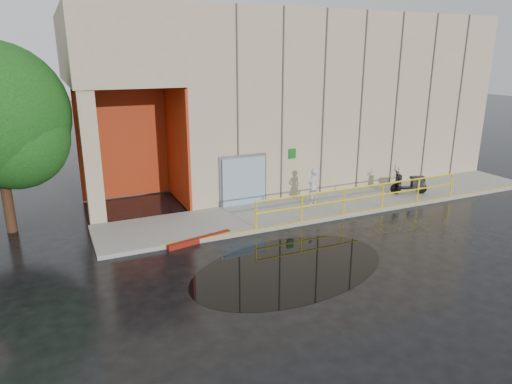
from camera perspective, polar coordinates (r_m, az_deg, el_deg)
ground at (r=14.27m, az=7.19°, el=-8.95°), size 120.00×120.00×0.00m
sidewalk at (r=19.79m, az=10.26°, el=-1.42°), size 20.00×3.00×0.15m
building at (r=25.00m, az=4.28°, el=12.23°), size 20.00×10.17×8.00m
guardrail at (r=18.73m, az=13.32°, el=-0.72°), size 9.56×0.06×1.03m
person at (r=19.07m, az=7.12°, el=0.69°), size 0.67×0.58×1.54m
scooter at (r=21.53m, az=18.71°, el=1.69°), size 1.70×1.08×1.29m
red_curb at (r=15.81m, az=-7.03°, el=-5.95°), size 2.39×0.67×0.18m
puddle at (r=13.99m, az=4.30°, el=-9.40°), size 7.24×5.27×0.01m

